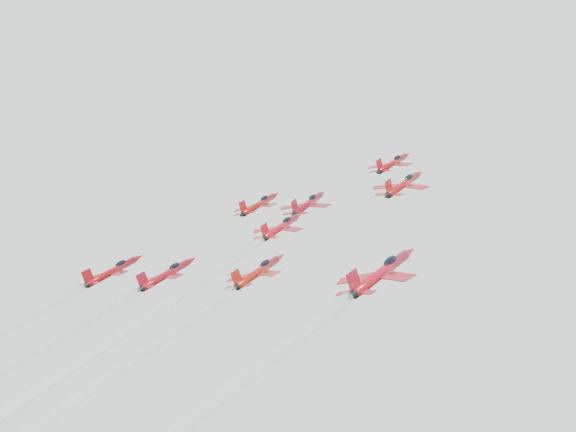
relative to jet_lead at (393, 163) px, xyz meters
The scene contains 5 objects.
jet_lead is the anchor object (origin of this frame).
jet_row2_left 26.32m from the jet_lead, 139.28° to the right, with size 9.60×12.59×6.98m.
jet_row2_center 22.39m from the jet_lead, 106.44° to the right, with size 9.63×12.63×7.00m.
jet_row2_right 19.22m from the jet_lead, 55.27° to the right, with size 10.13×13.29×7.37m.
jet_center 77.28m from the jet_lead, 92.87° to the right, with size 9.04×88.29×44.48m.
Camera 1 is at (76.21, -99.82, 115.30)m, focal length 50.00 mm.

